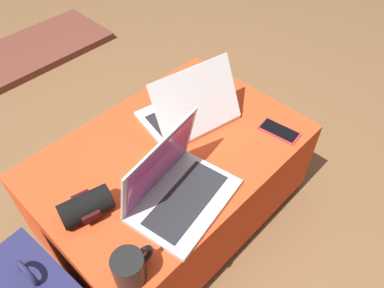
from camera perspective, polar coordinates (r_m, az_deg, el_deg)
ground_plane at (r=1.70m, az=-2.74°, el=-10.11°), size 14.00×14.00×0.00m
ottoman at (r=1.53m, az=-3.01°, el=-5.95°), size 0.99×0.68×0.41m
laptop_near at (r=1.20m, az=-2.40°, el=-6.69°), size 0.38×0.29×0.25m
laptop_far at (r=1.45m, az=-0.27°, el=5.15°), size 0.38×0.32×0.24m
cell_phone at (r=1.47m, az=13.14°, el=1.94°), size 0.09×0.16×0.01m
wrist_brace at (r=1.21m, az=-15.85°, el=-9.14°), size 0.18×0.12×0.08m
coffee_mug at (r=1.08m, az=-9.41°, el=-18.06°), size 0.13×0.09×0.10m
fireplace_hearth at (r=2.73m, az=-26.83°, el=10.87°), size 1.40×0.50×0.04m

